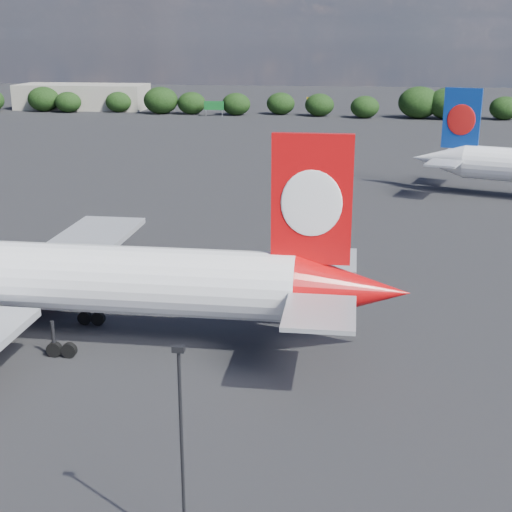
# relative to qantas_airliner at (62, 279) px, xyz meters

# --- Properties ---
(ground) EXTENTS (500.00, 500.00, 0.00)m
(ground) POSITION_rel_qantas_airliner_xyz_m (-0.33, 47.24, -5.21)
(ground) COLOR black
(ground) RESTS_ON ground
(qantas_airliner) EXTENTS (52.26, 49.58, 17.12)m
(qantas_airliner) POSITION_rel_qantas_airliner_xyz_m (0.00, 0.00, 0.00)
(qantas_airliner) COLOR white
(qantas_airliner) RESTS_ON ground
(apron_lamp_post) EXTENTS (0.55, 0.30, 10.86)m
(apron_lamp_post) POSITION_rel_qantas_airliner_xyz_m (15.17, -23.32, 0.87)
(apron_lamp_post) COLOR black
(apron_lamp_post) RESTS_ON ground
(terminal_building) EXTENTS (42.00, 16.00, 8.00)m
(terminal_building) POSITION_rel_qantas_airliner_xyz_m (-65.33, 179.24, -1.21)
(terminal_building) COLOR gray
(terminal_building) RESTS_ON ground
(highway_sign) EXTENTS (6.00, 0.30, 4.50)m
(highway_sign) POSITION_rel_qantas_airliner_xyz_m (-18.33, 163.24, -2.09)
(highway_sign) COLOR #125E23
(highway_sign) RESTS_ON ground
(billboard_yellow) EXTENTS (5.00, 0.30, 5.50)m
(billboard_yellow) POSITION_rel_qantas_airliner_xyz_m (11.67, 169.24, -1.34)
(billboard_yellow) COLOR gold
(billboard_yellow) RESTS_ON ground
(horizon_treeline) EXTENTS (207.13, 15.55, 9.23)m
(horizon_treeline) POSITION_rel_qantas_airliner_xyz_m (12.97, 166.77, -1.36)
(horizon_treeline) COLOR black
(horizon_treeline) RESTS_ON ground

